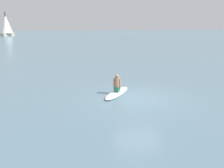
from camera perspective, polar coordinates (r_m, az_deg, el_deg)
ground_plane at (r=12.14m, az=6.70°, el=-3.60°), size 400.00×400.00×0.00m
surfboard at (r=12.81m, az=1.24°, el=-2.22°), size 2.75×2.11×0.13m
person_paddler at (r=12.68m, az=1.26°, el=-0.00°), size 0.42×0.40×0.99m
sailboat_center_horizon at (r=94.59m, az=-24.88°, el=13.24°), size 6.18×5.43×8.58m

